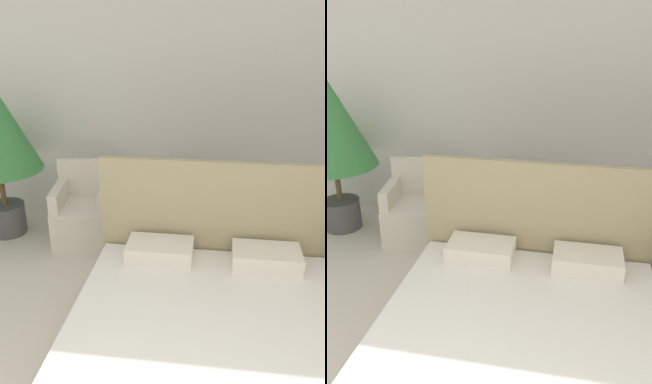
{
  "view_description": "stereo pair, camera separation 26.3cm",
  "coord_description": "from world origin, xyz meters",
  "views": [
    {
      "loc": [
        0.54,
        -0.79,
        2.32
      ],
      "look_at": [
        0.05,
        2.9,
        0.81
      ],
      "focal_mm": 40.0,
      "sensor_mm": 36.0,
      "label": 1
    },
    {
      "loc": [
        0.8,
        -0.74,
        2.32
      ],
      "look_at": [
        0.05,
        2.9,
        0.81
      ],
      "focal_mm": 40.0,
      "sensor_mm": 36.0,
      "label": 2
    }
  ],
  "objects": [
    {
      "name": "bed",
      "position": [
        0.54,
        1.42,
        0.28
      ],
      "size": [
        1.92,
        2.26,
        1.28
      ],
      "color": "#8C7A5B",
      "rests_on": "ground_plane"
    },
    {
      "name": "potted_palm",
      "position": [
        -1.84,
        3.4,
        1.22
      ],
      "size": [
        0.96,
        0.96,
        1.8
      ],
      "color": "#4C4C4C",
      "rests_on": "ground_plane"
    },
    {
      "name": "wall_back",
      "position": [
        0.0,
        4.08,
        1.45
      ],
      "size": [
        10.0,
        0.06,
        2.9
      ],
      "color": "silver",
      "rests_on": "ground_plane"
    },
    {
      "name": "armchair_near_window_right",
      "position": [
        -0.0,
        3.33,
        0.29
      ],
      "size": [
        0.66,
        0.67,
        0.87
      ],
      "rotation": [
        0.0,
        0.0,
        -0.09
      ],
      "color": "beige",
      "rests_on": "ground_plane"
    },
    {
      "name": "armchair_near_window_left",
      "position": [
        -0.89,
        3.33,
        0.29
      ],
      "size": [
        0.68,
        0.7,
        0.87
      ],
      "rotation": [
        0.0,
        0.0,
        0.13
      ],
      "color": "beige",
      "rests_on": "ground_plane"
    }
  ]
}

